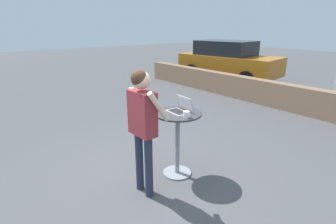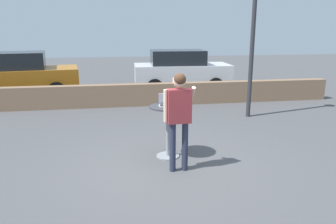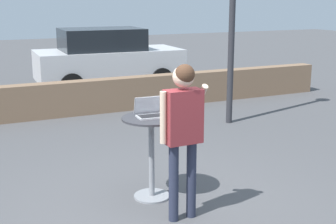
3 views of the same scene
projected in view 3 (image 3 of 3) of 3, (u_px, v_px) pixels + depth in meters
The scene contains 7 objects.
ground_plane at pixel (161, 214), 5.39m from camera, with size 50.00×50.00×0.00m, color #4C4C4F.
pavement_kerb at pixel (61, 99), 9.79m from camera, with size 13.19×0.35×0.72m.
cafe_table at pixel (151, 145), 5.70m from camera, with size 0.72×0.72×1.03m.
laptop at pixel (150, 112), 5.65m from camera, with size 0.35×0.30×0.23m.
coffee_mug at pixel (171, 112), 5.66m from camera, with size 0.12×0.09×0.09m.
standing_person at pixel (183, 122), 5.03m from camera, with size 0.55×0.39×1.76m.
parked_car_near_street at pixel (107, 58), 12.77m from camera, with size 3.97×2.00×1.64m.
Camera 3 is at (-2.03, -4.52, 2.42)m, focal length 50.00 mm.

